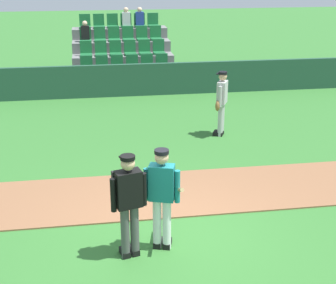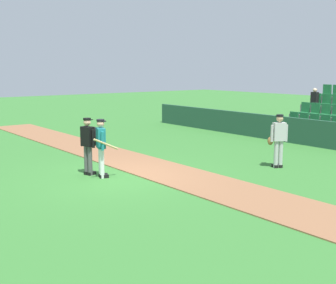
% 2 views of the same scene
% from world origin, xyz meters
% --- Properties ---
extents(ground_plane, '(80.00, 80.00, 0.00)m').
position_xyz_m(ground_plane, '(0.00, 0.00, 0.00)').
color(ground_plane, '#33702D').
extents(infield_dirt_path, '(28.00, 2.06, 0.03)m').
position_xyz_m(infield_dirt_path, '(0.00, 1.62, 0.01)').
color(infield_dirt_path, brown).
rests_on(infield_dirt_path, ground).
extents(dugout_fence, '(20.00, 0.16, 1.12)m').
position_xyz_m(dugout_fence, '(0.00, 9.38, 0.56)').
color(dugout_fence, '#234C38').
rests_on(dugout_fence, ground).
extents(stadium_bleachers, '(3.90, 3.80, 2.70)m').
position_xyz_m(stadium_bleachers, '(-0.00, 11.69, 0.74)').
color(stadium_bleachers, slate).
rests_on(stadium_bleachers, ground).
extents(batter_teal_jersey, '(0.59, 0.80, 1.76)m').
position_xyz_m(batter_teal_jersey, '(-0.15, -0.33, 0.97)').
color(batter_teal_jersey, white).
rests_on(batter_teal_jersey, ground).
extents(umpire_home_plate, '(0.57, 0.38, 1.76)m').
position_xyz_m(umpire_home_plate, '(-0.71, -0.47, 1.00)').
color(umpire_home_plate, '#4C4C4C').
rests_on(umpire_home_plate, ground).
extents(runner_grey_jersey, '(0.46, 0.60, 1.76)m').
position_xyz_m(runner_grey_jersey, '(2.19, 4.92, 0.96)').
color(runner_grey_jersey, '#B2B2B2').
rests_on(runner_grey_jersey, ground).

